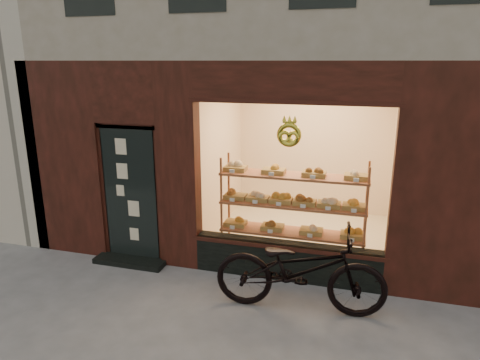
% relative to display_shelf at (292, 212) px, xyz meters
% --- Properties ---
extents(display_shelf, '(2.20, 0.45, 1.70)m').
position_rel_display_shelf_xyz_m(display_shelf, '(0.00, 0.00, 0.00)').
color(display_shelf, brown).
rests_on(display_shelf, ground).
extents(bicycle, '(2.20, 0.91, 1.13)m').
position_rel_display_shelf_xyz_m(bicycle, '(0.30, -1.21, -0.31)').
color(bicycle, black).
rests_on(bicycle, ground).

